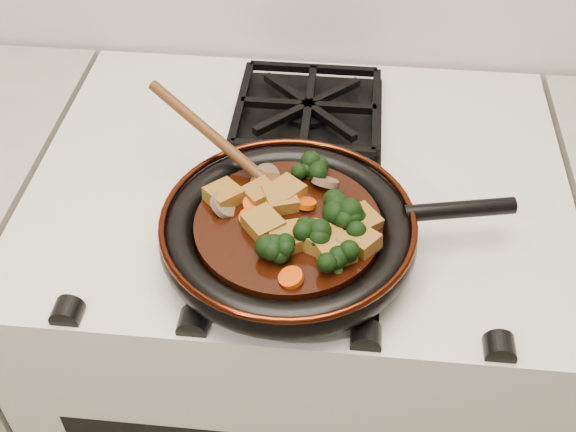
# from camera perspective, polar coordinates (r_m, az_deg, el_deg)

# --- Properties ---
(stove) EXTENTS (0.76, 0.60, 0.90)m
(stove) POSITION_cam_1_polar(r_m,az_deg,el_deg) (1.37, 0.74, -11.13)
(stove) COLOR beige
(stove) RESTS_ON ground
(burner_grate_front) EXTENTS (0.23, 0.23, 0.03)m
(burner_grate_front) POSITION_cam_1_polar(r_m,az_deg,el_deg) (0.92, 0.21, -1.79)
(burner_grate_front) COLOR black
(burner_grate_front) RESTS_ON stove
(burner_grate_back) EXTENTS (0.23, 0.23, 0.03)m
(burner_grate_back) POSITION_cam_1_polar(r_m,az_deg,el_deg) (1.13, 1.61, 8.37)
(burner_grate_back) COLOR black
(burner_grate_back) RESTS_ON stove
(skillet) EXTENTS (0.44, 0.32, 0.05)m
(skillet) POSITION_cam_1_polar(r_m,az_deg,el_deg) (0.89, 0.15, -1.19)
(skillet) COLOR black
(skillet) RESTS_ON burner_grate_front
(braising_sauce) EXTENTS (0.23, 0.23, 0.02)m
(braising_sauce) POSITION_cam_1_polar(r_m,az_deg,el_deg) (0.89, 0.00, -0.97)
(braising_sauce) COLOR black
(braising_sauce) RESTS_ON skillet
(tofu_cube_0) EXTENTS (0.06, 0.05, 0.03)m
(tofu_cube_0) POSITION_cam_1_polar(r_m,az_deg,el_deg) (0.87, 5.81, -0.41)
(tofu_cube_0) COLOR brown
(tofu_cube_0) RESTS_ON braising_sauce
(tofu_cube_1) EXTENTS (0.05, 0.05, 0.03)m
(tofu_cube_1) POSITION_cam_1_polar(r_m,az_deg,el_deg) (0.85, 5.81, -1.98)
(tofu_cube_1) COLOR brown
(tofu_cube_1) RESTS_ON braising_sauce
(tofu_cube_2) EXTENTS (0.05, 0.04, 0.03)m
(tofu_cube_2) POSITION_cam_1_polar(r_m,az_deg,el_deg) (0.85, -0.12, -1.53)
(tofu_cube_2) COLOR brown
(tofu_cube_2) RESTS_ON braising_sauce
(tofu_cube_3) EXTENTS (0.06, 0.06, 0.03)m
(tofu_cube_3) POSITION_cam_1_polar(r_m,az_deg,el_deg) (0.85, 3.07, -2.10)
(tofu_cube_3) COLOR brown
(tofu_cube_3) RESTS_ON braising_sauce
(tofu_cube_4) EXTENTS (0.05, 0.05, 0.02)m
(tofu_cube_4) POSITION_cam_1_polar(r_m,az_deg,el_deg) (0.90, -0.65, 1.28)
(tofu_cube_4) COLOR brown
(tofu_cube_4) RESTS_ON braising_sauce
(tofu_cube_5) EXTENTS (0.05, 0.05, 0.02)m
(tofu_cube_5) POSITION_cam_1_polar(r_m,az_deg,el_deg) (0.85, -0.12, -1.93)
(tofu_cube_5) COLOR brown
(tofu_cube_5) RESTS_ON braising_sauce
(tofu_cube_6) EXTENTS (0.04, 0.04, 0.02)m
(tofu_cube_6) POSITION_cam_1_polar(r_m,az_deg,el_deg) (0.86, 2.31, -1.43)
(tofu_cube_6) COLOR brown
(tofu_cube_6) RESTS_ON braising_sauce
(tofu_cube_7) EXTENTS (0.05, 0.05, 0.02)m
(tofu_cube_7) POSITION_cam_1_polar(r_m,az_deg,el_deg) (0.91, -2.21, 1.77)
(tofu_cube_7) COLOR brown
(tofu_cube_7) RESTS_ON braising_sauce
(tofu_cube_8) EXTENTS (0.06, 0.06, 0.03)m
(tofu_cube_8) POSITION_cam_1_polar(r_m,az_deg,el_deg) (0.84, 3.60, -2.67)
(tofu_cube_8) COLOR brown
(tofu_cube_8) RESTS_ON braising_sauce
(tofu_cube_9) EXTENTS (0.06, 0.06, 0.03)m
(tofu_cube_9) POSITION_cam_1_polar(r_m,az_deg,el_deg) (0.86, -1.95, -0.73)
(tofu_cube_9) COLOR brown
(tofu_cube_9) RESTS_ON braising_sauce
(tofu_cube_10) EXTENTS (0.05, 0.05, 0.02)m
(tofu_cube_10) POSITION_cam_1_polar(r_m,az_deg,el_deg) (0.91, -0.16, 1.90)
(tofu_cube_10) COLOR brown
(tofu_cube_10) RESTS_ON braising_sauce
(tofu_cube_11) EXTENTS (0.06, 0.06, 0.03)m
(tofu_cube_11) POSITION_cam_1_polar(r_m,az_deg,el_deg) (0.91, -5.10, 1.61)
(tofu_cube_11) COLOR brown
(tofu_cube_11) RESTS_ON braising_sauce
(broccoli_floret_0) EXTENTS (0.07, 0.07, 0.07)m
(broccoli_floret_0) POSITION_cam_1_polar(r_m,az_deg,el_deg) (0.85, 2.06, -1.55)
(broccoli_floret_0) COLOR black
(broccoli_floret_0) RESTS_ON braising_sauce
(broccoli_floret_1) EXTENTS (0.07, 0.06, 0.07)m
(broccoli_floret_1) POSITION_cam_1_polar(r_m,az_deg,el_deg) (0.82, 3.92, -3.71)
(broccoli_floret_1) COLOR black
(broccoli_floret_1) RESTS_ON braising_sauce
(broccoli_floret_2) EXTENTS (0.07, 0.08, 0.07)m
(broccoli_floret_2) POSITION_cam_1_polar(r_m,az_deg,el_deg) (0.94, 1.68, 3.61)
(broccoli_floret_2) COLOR black
(broccoli_floret_2) RESTS_ON braising_sauce
(broccoli_floret_3) EXTENTS (0.08, 0.07, 0.06)m
(broccoli_floret_3) POSITION_cam_1_polar(r_m,az_deg,el_deg) (0.83, -0.84, -2.69)
(broccoli_floret_3) COLOR black
(broccoli_floret_3) RESTS_ON braising_sauce
(broccoli_floret_4) EXTENTS (0.07, 0.08, 0.07)m
(broccoli_floret_4) POSITION_cam_1_polar(r_m,az_deg,el_deg) (0.86, 5.33, -0.72)
(broccoli_floret_4) COLOR black
(broccoli_floret_4) RESTS_ON braising_sauce
(broccoli_floret_5) EXTENTS (0.07, 0.07, 0.07)m
(broccoli_floret_5) POSITION_cam_1_polar(r_m,az_deg,el_deg) (0.88, 4.43, 0.21)
(broccoli_floret_5) COLOR black
(broccoli_floret_5) RESTS_ON braising_sauce
(carrot_coin_0) EXTENTS (0.03, 0.03, 0.02)m
(carrot_coin_0) POSITION_cam_1_polar(r_m,az_deg,el_deg) (0.90, 1.39, 1.00)
(carrot_coin_0) COLOR #C53D05
(carrot_coin_0) RESTS_ON braising_sauce
(carrot_coin_1) EXTENTS (0.03, 0.03, 0.02)m
(carrot_coin_1) POSITION_cam_1_polar(r_m,az_deg,el_deg) (0.87, -1.57, -0.73)
(carrot_coin_1) COLOR #C53D05
(carrot_coin_1) RESTS_ON braising_sauce
(carrot_coin_2) EXTENTS (0.03, 0.03, 0.02)m
(carrot_coin_2) POSITION_cam_1_polar(r_m,az_deg,el_deg) (0.90, -2.64, 0.93)
(carrot_coin_2) COLOR #C53D05
(carrot_coin_2) RESTS_ON braising_sauce
(carrot_coin_3) EXTENTS (0.03, 0.03, 0.02)m
(carrot_coin_3) POSITION_cam_1_polar(r_m,az_deg,el_deg) (0.86, 2.09, -1.08)
(carrot_coin_3) COLOR #C53D05
(carrot_coin_3) RESTS_ON braising_sauce
(carrot_coin_4) EXTENTS (0.03, 0.03, 0.02)m
(carrot_coin_4) POSITION_cam_1_polar(r_m,az_deg,el_deg) (0.88, -2.94, -0.10)
(carrot_coin_4) COLOR #C53D05
(carrot_coin_4) RESTS_ON braising_sauce
(carrot_coin_5) EXTENTS (0.03, 0.03, 0.02)m
(carrot_coin_5) POSITION_cam_1_polar(r_m,az_deg,el_deg) (0.81, 0.24, -4.89)
(carrot_coin_5) COLOR #C53D05
(carrot_coin_5) RESTS_ON braising_sauce
(mushroom_slice_0) EXTENTS (0.04, 0.04, 0.03)m
(mushroom_slice_0) POSITION_cam_1_polar(r_m,az_deg,el_deg) (0.93, -1.72, 3.15)
(mushroom_slice_0) COLOR brown
(mushroom_slice_0) RESTS_ON braising_sauce
(mushroom_slice_1) EXTENTS (0.03, 0.04, 0.03)m
(mushroom_slice_1) POSITION_cam_1_polar(r_m,az_deg,el_deg) (0.89, -5.07, 0.87)
(mushroom_slice_1) COLOR brown
(mushroom_slice_1) RESTS_ON braising_sauce
(mushroom_slice_2) EXTENTS (0.04, 0.04, 0.02)m
(mushroom_slice_2) POSITION_cam_1_polar(r_m,az_deg,el_deg) (0.93, 2.95, 2.74)
(mushroom_slice_2) COLOR brown
(mushroom_slice_2) RESTS_ON braising_sauce
(mushroom_slice_3) EXTENTS (0.05, 0.05, 0.03)m
(mushroom_slice_3) POSITION_cam_1_polar(r_m,az_deg,el_deg) (0.84, 4.63, -2.41)
(mushroom_slice_3) COLOR brown
(mushroom_slice_3) RESTS_ON braising_sauce
(wooden_spoon) EXTENTS (0.13, 0.10, 0.21)m
(wooden_spoon) POSITION_cam_1_polar(r_m,az_deg,el_deg) (0.94, -4.07, 4.74)
(wooden_spoon) COLOR #4F2A11
(wooden_spoon) RESTS_ON braising_sauce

